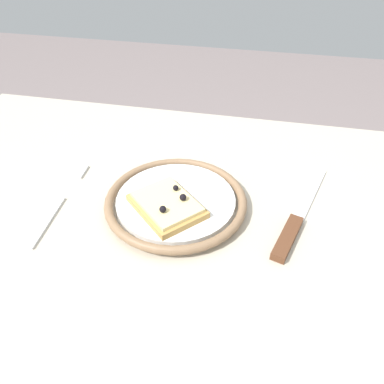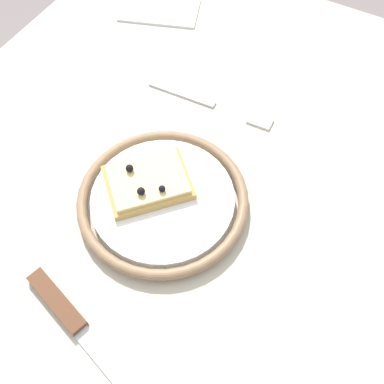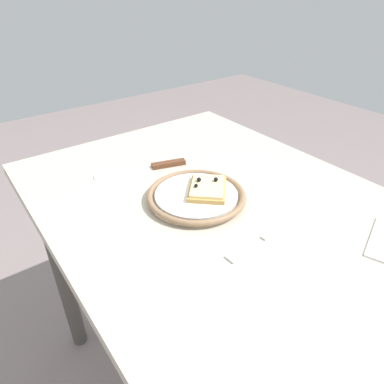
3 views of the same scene
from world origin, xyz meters
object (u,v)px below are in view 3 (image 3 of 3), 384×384
object	(u,v)px
pizza_slice_near	(207,188)
fork	(265,237)
plate	(196,196)
knife	(157,166)
dining_table	(217,241)

from	to	relation	value
pizza_slice_near	fork	bearing A→B (deg)	-179.62
plate	fork	distance (m)	0.19
plate	fork	xyz separation A→B (m)	(-0.18, -0.03, -0.01)
pizza_slice_near	fork	xyz separation A→B (m)	(-0.18, -0.00, -0.02)
plate	fork	bearing A→B (deg)	-171.63
plate	knife	world-z (taller)	plate
plate	knife	distance (m)	0.18
dining_table	plate	size ratio (longest dim) A/B	4.32
pizza_slice_near	dining_table	bearing A→B (deg)	-156.69
dining_table	fork	size ratio (longest dim) A/B	4.72
dining_table	pizza_slice_near	xyz separation A→B (m)	(0.03, 0.01, 0.14)
plate	knife	size ratio (longest dim) A/B	0.94
plate	fork	size ratio (longest dim) A/B	1.09
plate	pizza_slice_near	size ratio (longest dim) A/B	1.66
fork	pizza_slice_near	bearing A→B (deg)	0.38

